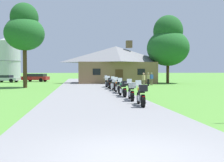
{
  "coord_description": "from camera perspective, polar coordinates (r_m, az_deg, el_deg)",
  "views": [
    {
      "loc": [
        -1.05,
        -5.3,
        1.86
      ],
      "look_at": [
        1.9,
        17.42,
        1.0
      ],
      "focal_mm": 42.28,
      "sensor_mm": 36.0,
      "label": 1
    }
  ],
  "objects": [
    {
      "name": "ground_plane",
      "position": [
        25.39,
        -5.02,
        -2.05
      ],
      "size": [
        500.0,
        500.0,
        0.0
      ],
      "primitive_type": "plane",
      "color": "#4C8433"
    },
    {
      "name": "asphalt_driveway",
      "position": [
        23.39,
        -4.81,
        -2.34
      ],
      "size": [
        6.4,
        80.0,
        0.06
      ],
      "primitive_type": "cube",
      "color": "slate",
      "rests_on": "ground"
    },
    {
      "name": "motorcycle_yellow_nearest_to_camera",
      "position": [
        13.76,
        6.32,
        -3.03
      ],
      "size": [
        0.66,
        2.08,
        1.3
      ],
      "rotation": [
        0.0,
        0.0,
        -0.08
      ],
      "color": "black",
      "rests_on": "asphalt_driveway"
    },
    {
      "name": "motorcycle_black_second_in_row",
      "position": [
        16.29,
        4.16,
        -2.22
      ],
      "size": [
        0.66,
        2.08,
        1.3
      ],
      "rotation": [
        0.0,
        0.0,
        -0.08
      ],
      "color": "black",
      "rests_on": "asphalt_driveway"
    },
    {
      "name": "motorcycle_green_third_in_row",
      "position": [
        18.72,
        2.37,
        -1.65
      ],
      "size": [
        0.66,
        2.08,
        1.3
      ],
      "rotation": [
        0.0,
        0.0,
        0.06
      ],
      "color": "black",
      "rests_on": "asphalt_driveway"
    },
    {
      "name": "motorcycle_orange_fourth_in_row",
      "position": [
        21.61,
        1.32,
        -1.14
      ],
      "size": [
        0.66,
        2.08,
        1.3
      ],
      "rotation": [
        0.0,
        0.0,
        0.05
      ],
      "color": "black",
      "rests_on": "asphalt_driveway"
    },
    {
      "name": "motorcycle_white_fifth_in_row",
      "position": [
        24.18,
        0.49,
        -0.81
      ],
      "size": [
        0.72,
        2.08,
        1.3
      ],
      "rotation": [
        0.0,
        0.0,
        -0.0
      ],
      "color": "black",
      "rests_on": "asphalt_driveway"
    },
    {
      "name": "motorcycle_red_sixth_in_row",
      "position": [
        26.57,
        -0.54,
        -0.54
      ],
      "size": [
        0.72,
        2.08,
        1.3
      ],
      "rotation": [
        0.0,
        0.0,
        0.0
      ],
      "color": "black",
      "rests_on": "asphalt_driveway"
    },
    {
      "name": "motorcycle_white_farthest_in_row",
      "position": [
        29.64,
        -1.22,
        -0.25
      ],
      "size": [
        0.66,
        2.08,
        1.3
      ],
      "rotation": [
        0.0,
        0.0,
        -0.05
      ],
      "color": "black",
      "rests_on": "asphalt_driveway"
    },
    {
      "name": "stone_lodge",
      "position": [
        40.93,
        0.84,
        3.66
      ],
      "size": [
        12.22,
        7.0,
        6.59
      ],
      "color": "brown",
      "rests_on": "ground"
    },
    {
      "name": "bystander_blue_shirt_near_lodge",
      "position": [
        34.97,
        8.55,
        0.64
      ],
      "size": [
        0.52,
        0.34,
        1.69
      ],
      "rotation": [
        0.0,
        0.0,
        0.38
      ],
      "color": "#75664C",
      "rests_on": "ground"
    },
    {
      "name": "bystander_tan_shirt_beside_signpost",
      "position": [
        33.34,
        7.86,
        0.57
      ],
      "size": [
        0.33,
        0.52,
        1.69
      ],
      "rotation": [
        0.0,
        0.0,
        1.93
      ],
      "color": "black",
      "rests_on": "ground"
    },
    {
      "name": "bystander_tan_shirt_by_tree",
      "position": [
        29.98,
        6.87,
        0.36
      ],
      "size": [
        0.41,
        0.42,
        1.67
      ],
      "rotation": [
        0.0,
        0.0,
        0.79
      ],
      "color": "#75664C",
      "rests_on": "ground"
    },
    {
      "name": "tree_right_of_lodge",
      "position": [
        41.44,
        12.01,
        8.04
      ],
      "size": [
        6.41,
        6.41,
        10.34
      ],
      "color": "#422D19",
      "rests_on": "ground"
    },
    {
      "name": "tree_left_near",
      "position": [
        31.3,
        -18.4,
        10.58
      ],
      "size": [
        4.38,
        4.38,
        9.41
      ],
      "color": "#422D19",
      "rests_on": "ground"
    },
    {
      "name": "metal_silo_distant",
      "position": [
        56.17,
        -21.32,
        4.6
      ],
      "size": [
        4.37,
        4.37,
        8.79
      ],
      "color": "#B2B7BC",
      "rests_on": "ground"
    },
    {
      "name": "parked_red_suv_far_left",
      "position": [
        48.13,
        -16.18,
        0.78
      ],
      "size": [
        4.94,
        3.1,
        1.4
      ],
      "rotation": [
        0.0,
        0.0,
        1.28
      ],
      "color": "maroon",
      "rests_on": "ground"
    },
    {
      "name": "parked_silver_sedan_far_left",
      "position": [
        46.94,
        -21.91,
        0.51
      ],
      "size": [
        4.52,
        2.8,
        1.2
      ],
      "rotation": [
        0.0,
        0.0,
        1.33
      ],
      "color": "#ADAFB7",
      "rests_on": "ground"
    }
  ]
}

